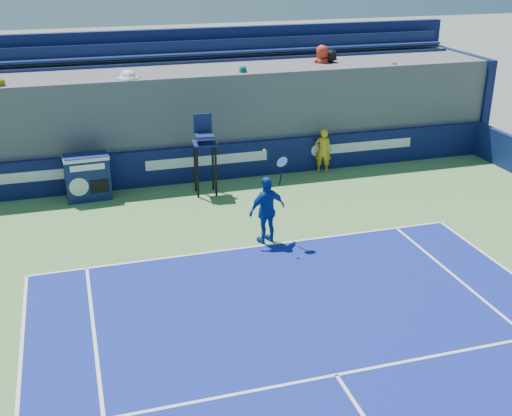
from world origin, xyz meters
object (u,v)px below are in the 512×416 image
object	(u,v)px
umpire_chair	(204,146)
tennis_player	(267,210)
match_clock	(87,176)
ball_person	(323,151)

from	to	relation	value
umpire_chair	tennis_player	world-z (taller)	tennis_player
match_clock	tennis_player	distance (m)	6.17
match_clock	umpire_chair	world-z (taller)	umpire_chair
match_clock	umpire_chair	xyz separation A→B (m)	(3.50, -0.56, 0.79)
umpire_chair	tennis_player	distance (m)	4.01
umpire_chair	ball_person	bearing A→B (deg)	10.58
umpire_chair	match_clock	bearing A→B (deg)	170.89
ball_person	umpire_chair	size ratio (longest dim) A/B	0.61
umpire_chair	tennis_player	bearing A→B (deg)	-78.74
tennis_player	ball_person	bearing A→B (deg)	53.70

